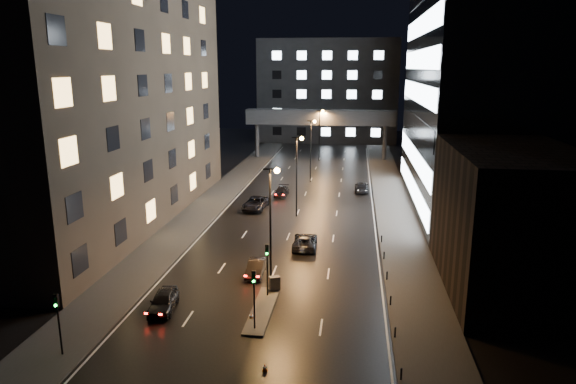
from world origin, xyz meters
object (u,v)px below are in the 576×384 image
(car_away_a, at_px, (163,301))
(car_away_c, at_px, (255,203))
(car_toward_b, at_px, (362,187))
(car_away_b, at_px, (256,268))
(utility_cabinet, at_px, (275,283))
(car_away_d, at_px, (282,192))
(car_toward_a, at_px, (305,241))

(car_away_a, relative_size, car_away_c, 0.77)
(car_toward_b, bearing_deg, car_away_b, 73.78)
(car_away_a, relative_size, utility_cabinet, 3.86)
(car_away_a, relative_size, car_away_b, 1.08)
(car_away_d, height_order, car_toward_b, car_toward_b)
(car_away_a, bearing_deg, car_away_b, 46.21)
(car_away_a, bearing_deg, utility_cabinet, 22.49)
(car_away_c, bearing_deg, car_toward_b, 44.00)
(utility_cabinet, bearing_deg, car_toward_b, 53.77)
(car_away_a, relative_size, car_toward_a, 0.86)
(car_away_c, xyz_separation_m, car_away_d, (2.42, 7.57, -0.15))
(car_toward_a, bearing_deg, car_away_a, 56.76)
(car_away_b, height_order, car_away_d, car_away_b)
(car_toward_a, xyz_separation_m, utility_cabinet, (-1.48, -10.94, 0.01))
(car_away_d, height_order, utility_cabinet, utility_cabinet)
(car_away_b, distance_m, car_away_d, 29.31)
(car_away_b, xyz_separation_m, car_toward_b, (9.77, 33.48, 0.05))
(car_away_b, distance_m, car_away_c, 22.10)
(car_away_a, xyz_separation_m, car_away_b, (5.81, 7.79, -0.08))
(car_away_a, bearing_deg, car_away_d, 76.82)
(car_away_b, relative_size, car_toward_b, 0.83)
(car_away_b, height_order, car_toward_a, car_toward_a)
(car_away_a, distance_m, utility_cabinet, 9.21)
(car_toward_a, bearing_deg, utility_cabinet, 80.55)
(car_away_b, distance_m, car_toward_b, 34.87)
(car_away_a, relative_size, car_away_d, 0.99)
(utility_cabinet, bearing_deg, car_away_d, 72.52)
(car_away_b, height_order, car_away_c, car_away_c)
(car_toward_a, bearing_deg, car_away_d, -77.35)
(car_away_a, distance_m, car_toward_a, 18.16)
(car_away_b, height_order, utility_cabinet, car_away_b)
(car_toward_a, height_order, car_toward_b, car_toward_b)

